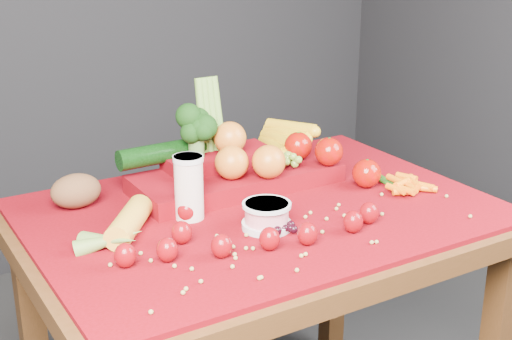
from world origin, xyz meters
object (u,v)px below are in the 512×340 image
milk_glass (189,185)px  produce_mound (242,162)px  yogurt_bowl (267,215)px  table (260,249)px

milk_glass → produce_mound: 0.24m
yogurt_bowl → produce_mound: produce_mound is taller
table → milk_glass: bearing=169.4°
yogurt_bowl → table: bearing=65.3°
yogurt_bowl → milk_glass: bearing=130.7°
milk_glass → produce_mound: (0.21, 0.12, -0.02)m
table → produce_mound: produce_mound is taller
table → milk_glass: size_ratio=7.45×
table → milk_glass: 0.25m
table → milk_glass: (-0.17, 0.03, 0.19)m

